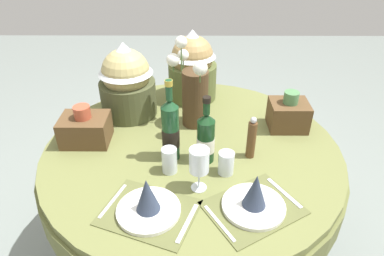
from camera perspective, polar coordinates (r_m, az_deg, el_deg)
ground at (r=2.18m, az=-0.01°, el=-19.32°), size 8.00×8.00×0.00m
dining_table at (r=1.72m, az=-0.01°, el=-6.32°), size 1.43×1.43×0.75m
place_setting_left at (r=1.30m, az=-7.28°, el=-12.25°), size 0.41×0.36×0.16m
place_setting_right at (r=1.33m, az=10.28°, el=-11.48°), size 0.42×0.40×0.16m
flower_vase at (r=1.72m, az=0.28°, el=5.86°), size 0.20×0.23×0.47m
wine_bottle_left at (r=1.49m, az=2.30°, el=-1.59°), size 0.08×0.08×0.32m
wine_bottle_centre at (r=1.50m, az=-3.57°, el=-0.32°), size 0.08×0.08×0.38m
wine_glass_right at (r=1.33m, az=1.19°, el=-5.52°), size 0.08×0.08×0.19m
tumbler_near_left at (r=1.47m, az=5.66°, el=-5.76°), size 0.07×0.07×0.10m
tumbler_near_right at (r=1.47m, az=-3.75°, el=-5.34°), size 0.07×0.07×0.12m
pepper_mill at (r=1.55m, az=9.81°, el=-1.73°), size 0.04×0.04×0.21m
gift_tub_back_left at (r=1.84m, az=-10.78°, el=8.11°), size 0.30×0.30×0.40m
gift_tub_back_centre at (r=1.98m, az=0.21°, el=10.66°), size 0.28×0.28×0.41m
woven_basket_side_left at (r=1.72m, az=-17.23°, el=-0.07°), size 0.22×0.17×0.19m
woven_basket_side_right at (r=1.81m, az=15.63°, el=2.25°), size 0.19×0.16×0.20m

